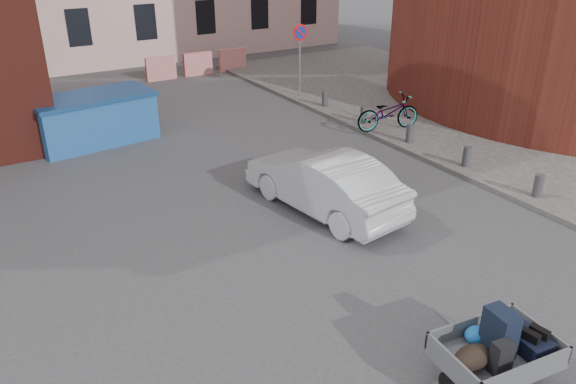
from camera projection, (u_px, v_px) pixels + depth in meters
ground at (302, 250)px, 11.35m from camera, size 120.00×120.00×0.00m
sidewalk at (485, 117)px, 19.14m from camera, size 9.00×24.00×0.12m
no_parking_sign at (300, 45)px, 20.65m from camera, size 0.60×0.09×2.65m
bollards at (410, 133)px, 16.64m from camera, size 0.22×9.02×0.55m
barriers at (198, 64)px, 24.70m from camera, size 4.70×0.18×1.00m
trailer at (496, 350)px, 7.77m from camera, size 1.71×1.88×1.20m
dumpster at (94, 119)px, 16.81m from camera, size 3.68×2.22×1.46m
silver_car at (324, 182)px, 12.73m from camera, size 2.01×4.34×1.38m
bicycle at (388, 113)px, 17.58m from camera, size 2.21×1.16×1.10m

